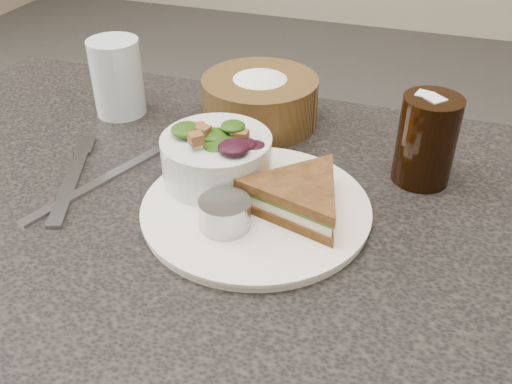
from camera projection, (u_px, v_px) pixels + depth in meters
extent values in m
cylinder|color=white|center=(256.00, 209.00, 0.66)|extent=(0.26, 0.26, 0.01)
cylinder|color=#9F9F9F|center=(225.00, 214.00, 0.62)|extent=(0.07, 0.07, 0.03)
cone|color=#FF5914|center=(301.00, 173.00, 0.69)|extent=(0.07, 0.07, 0.02)
cube|color=gray|center=(71.00, 182.00, 0.71)|extent=(0.08, 0.18, 0.00)
cube|color=#9B9DA2|center=(97.00, 183.00, 0.71)|extent=(0.09, 0.21, 0.00)
cylinder|color=silver|center=(117.00, 77.00, 0.84)|extent=(0.10, 0.10, 0.11)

